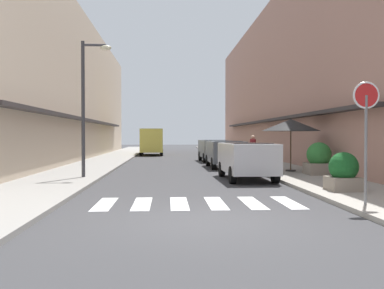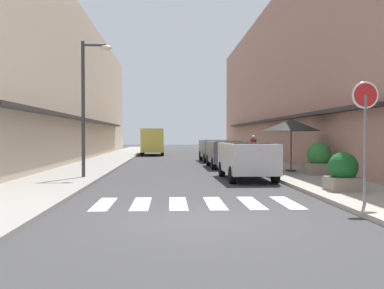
{
  "view_description": "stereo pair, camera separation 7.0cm",
  "coord_description": "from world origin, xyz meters",
  "views": [
    {
      "loc": [
        -0.77,
        -8.87,
        1.76
      ],
      "look_at": [
        0.23,
        8.85,
        1.39
      ],
      "focal_mm": 40.63,
      "sensor_mm": 36.0,
      "label": 1
    },
    {
      "loc": [
        -0.7,
        -8.88,
        1.76
      ],
      "look_at": [
        0.23,
        8.85,
        1.39
      ],
      "focal_mm": 40.63,
      "sensor_mm": 36.0,
      "label": 2
    }
  ],
  "objects": [
    {
      "name": "cafe_umbrella",
      "position": [
        4.88,
        10.77,
        2.24
      ],
      "size": [
        2.68,
        2.68,
        2.4
      ],
      "color": "#262626",
      "rests_on": "sidewalk_right"
    },
    {
      "name": "planter_corner",
      "position": [
        4.48,
        3.78,
        0.66
      ],
      "size": [
        0.92,
        0.92,
        1.15
      ],
      "color": "gray",
      "rests_on": "sidewalk_right"
    },
    {
      "name": "planter_midblock",
      "position": [
        5.59,
        9.03,
        0.76
      ],
      "size": [
        1.07,
        1.07,
        1.36
      ],
      "color": "gray",
      "rests_on": "sidewalk_right"
    },
    {
      "name": "crosswalk",
      "position": [
        -0.0,
        2.28,
        0.01
      ],
      "size": [
        5.2,
        2.2,
        0.01
      ],
      "color": "silver",
      "rests_on": "ground_plane"
    },
    {
      "name": "parked_car_far",
      "position": [
        2.37,
        20.23,
        0.92
      ],
      "size": [
        1.93,
        4.03,
        1.47
      ],
      "color": "#4C5156",
      "rests_on": "ground_plane"
    },
    {
      "name": "parked_car_mid",
      "position": [
        2.37,
        14.66,
        0.92
      ],
      "size": [
        1.83,
        4.24,
        1.47
      ],
      "color": "#4C5156",
      "rests_on": "ground_plane"
    },
    {
      "name": "delivery_van",
      "position": [
        -2.22,
        30.44,
        1.41
      ],
      "size": [
        2.12,
        5.45,
        2.37
      ],
      "color": "#D8CC4C",
      "rests_on": "ground_plane"
    },
    {
      "name": "sidewalk_right",
      "position": [
        4.93,
        19.97,
        0.06
      ],
      "size": [
        3.02,
        69.91,
        0.12
      ],
      "primitive_type": "cube",
      "color": "#9E998E",
      "rests_on": "ground_plane"
    },
    {
      "name": "parked_car_near",
      "position": [
        2.37,
        8.17,
        0.92
      ],
      "size": [
        1.87,
        4.22,
        1.47
      ],
      "color": "silver",
      "rests_on": "ground_plane"
    },
    {
      "name": "building_row_left",
      "position": [
        -8.93,
        21.47,
        5.1
      ],
      "size": [
        5.5,
        46.94,
        10.21
      ],
      "color": "#C6B299",
      "rests_on": "ground_plane"
    },
    {
      "name": "building_row_right",
      "position": [
        8.93,
        21.47,
        5.63
      ],
      "size": [
        5.5,
        46.94,
        11.26
      ],
      "color": "#A87A6B",
      "rests_on": "ground_plane"
    },
    {
      "name": "pedestrian_walking_near",
      "position": [
        4.05,
        15.41,
        0.99
      ],
      "size": [
        0.34,
        0.34,
        1.66
      ],
      "rotation": [
        0.0,
        0.0,
        4.58
      ],
      "color": "#282B33",
      "rests_on": "sidewalk_right"
    },
    {
      "name": "round_street_sign",
      "position": [
        3.94,
        1.2,
        2.36
      ],
      "size": [
        0.65,
        0.07,
        2.92
      ],
      "color": "slate",
      "rests_on": "sidewalk_right"
    },
    {
      "name": "street_lamp",
      "position": [
        -3.91,
        8.48,
        3.39
      ],
      "size": [
        1.19,
        0.28,
        5.36
      ],
      "color": "#38383D",
      "rests_on": "sidewalk_left"
    },
    {
      "name": "ground_plane",
      "position": [
        0.0,
        19.97,
        0.0
      ],
      "size": [
        109.86,
        109.86,
        0.0
      ],
      "primitive_type": "plane",
      "color": "#38383A"
    },
    {
      "name": "sidewalk_left",
      "position": [
        -4.93,
        19.97,
        0.06
      ],
      "size": [
        3.02,
        69.91,
        0.12
      ],
      "primitive_type": "cube",
      "color": "gray",
      "rests_on": "ground_plane"
    }
  ]
}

